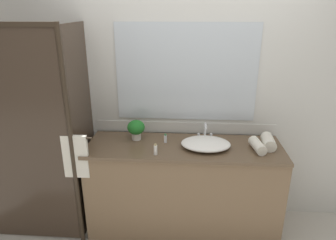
{
  "coord_description": "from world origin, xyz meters",
  "views": [
    {
      "loc": [
        0.03,
        -2.53,
        2.1
      ],
      "look_at": [
        -0.15,
        0.0,
        1.15
      ],
      "focal_mm": 32.44,
      "sensor_mm": 36.0,
      "label": 1
    }
  ],
  "objects_px": {
    "amenity_bottle_shampoo": "(165,138)",
    "amenity_bottle_conditioner": "(156,150)",
    "sink_basin": "(206,144)",
    "potted_plant": "(136,128)",
    "faucet": "(205,134)",
    "rolled_towel_middle": "(257,146)",
    "rolled_towel_near_edge": "(268,142)"
  },
  "relations": [
    {
      "from": "amenity_bottle_shampoo",
      "to": "amenity_bottle_conditioner",
      "type": "xyz_separation_m",
      "value": [
        -0.07,
        -0.25,
        0.01
      ]
    },
    {
      "from": "potted_plant",
      "to": "amenity_bottle_conditioner",
      "type": "xyz_separation_m",
      "value": [
        0.22,
        -0.31,
        -0.07
      ]
    },
    {
      "from": "potted_plant",
      "to": "rolled_towel_near_edge",
      "type": "distance_m",
      "value": 1.23
    },
    {
      "from": "faucet",
      "to": "rolled_towel_middle",
      "type": "bearing_deg",
      "value": -23.73
    },
    {
      "from": "potted_plant",
      "to": "amenity_bottle_shampoo",
      "type": "distance_m",
      "value": 0.3
    },
    {
      "from": "amenity_bottle_conditioner",
      "to": "rolled_towel_middle",
      "type": "height_order",
      "value": "amenity_bottle_conditioner"
    },
    {
      "from": "sink_basin",
      "to": "rolled_towel_middle",
      "type": "relative_size",
      "value": 1.93
    },
    {
      "from": "amenity_bottle_conditioner",
      "to": "rolled_towel_near_edge",
      "type": "bearing_deg",
      "value": 12.21
    },
    {
      "from": "sink_basin",
      "to": "amenity_bottle_shampoo",
      "type": "height_order",
      "value": "amenity_bottle_shampoo"
    },
    {
      "from": "potted_plant",
      "to": "amenity_bottle_conditioner",
      "type": "height_order",
      "value": "potted_plant"
    },
    {
      "from": "sink_basin",
      "to": "amenity_bottle_shampoo",
      "type": "relative_size",
      "value": 5.12
    },
    {
      "from": "amenity_bottle_shampoo",
      "to": "rolled_towel_middle",
      "type": "relative_size",
      "value": 0.38
    },
    {
      "from": "faucet",
      "to": "rolled_towel_near_edge",
      "type": "distance_m",
      "value": 0.58
    },
    {
      "from": "faucet",
      "to": "amenity_bottle_conditioner",
      "type": "relative_size",
      "value": 1.69
    },
    {
      "from": "faucet",
      "to": "rolled_towel_near_edge",
      "type": "height_order",
      "value": "faucet"
    },
    {
      "from": "amenity_bottle_conditioner",
      "to": "potted_plant",
      "type": "bearing_deg",
      "value": 125.29
    },
    {
      "from": "faucet",
      "to": "amenity_bottle_conditioner",
      "type": "bearing_deg",
      "value": -141.44
    },
    {
      "from": "sink_basin",
      "to": "rolled_towel_near_edge",
      "type": "distance_m",
      "value": 0.57
    },
    {
      "from": "amenity_bottle_shampoo",
      "to": "amenity_bottle_conditioner",
      "type": "distance_m",
      "value": 0.26
    },
    {
      "from": "amenity_bottle_shampoo",
      "to": "amenity_bottle_conditioner",
      "type": "height_order",
      "value": "amenity_bottle_conditioner"
    },
    {
      "from": "amenity_bottle_shampoo",
      "to": "rolled_towel_middle",
      "type": "bearing_deg",
      "value": -7.28
    },
    {
      "from": "rolled_towel_near_edge",
      "to": "potted_plant",
      "type": "bearing_deg",
      "value": 175.65
    },
    {
      "from": "faucet",
      "to": "rolled_towel_middle",
      "type": "relative_size",
      "value": 0.74
    },
    {
      "from": "sink_basin",
      "to": "amenity_bottle_conditioner",
      "type": "bearing_deg",
      "value": -158.35
    },
    {
      "from": "amenity_bottle_conditioner",
      "to": "rolled_towel_middle",
      "type": "xyz_separation_m",
      "value": [
        0.89,
        0.15,
        -0.0
      ]
    },
    {
      "from": "sink_basin",
      "to": "potted_plant",
      "type": "relative_size",
      "value": 2.31
    },
    {
      "from": "sink_basin",
      "to": "rolled_towel_near_edge",
      "type": "xyz_separation_m",
      "value": [
        0.57,
        0.04,
        0.02
      ]
    },
    {
      "from": "sink_basin",
      "to": "amenity_bottle_conditioner",
      "type": "distance_m",
      "value": 0.47
    },
    {
      "from": "potted_plant",
      "to": "rolled_towel_middle",
      "type": "distance_m",
      "value": 1.13
    },
    {
      "from": "rolled_towel_middle",
      "to": "potted_plant",
      "type": "bearing_deg",
      "value": 171.76
    },
    {
      "from": "sink_basin",
      "to": "amenity_bottle_conditioner",
      "type": "xyz_separation_m",
      "value": [
        -0.44,
        -0.17,
        0.01
      ]
    },
    {
      "from": "potted_plant",
      "to": "rolled_towel_middle",
      "type": "bearing_deg",
      "value": -8.24
    }
  ]
}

